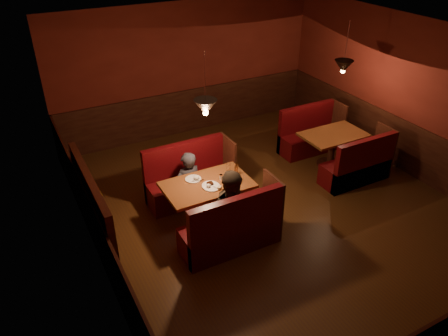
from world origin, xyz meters
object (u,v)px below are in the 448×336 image
main_bench_near (233,232)px  second_table (333,142)px  main_table (208,192)px  main_bench_far (190,181)px  second_bench_near (358,168)px  second_bench_far (309,136)px  diner_b (234,197)px  diner_a (188,171)px

main_bench_near → second_table: bearing=23.6°
main_table → main_bench_far: bearing=88.7°
second_bench_near → second_bench_far: bearing=90.0°
main_bench_far → diner_b: diner_b is taller
second_bench_far → diner_a: bearing=-167.7°
diner_b → second_bench_far: bearing=19.4°
main_bench_far → main_bench_near: (0.00, -1.58, 0.00)m
second_bench_far → main_bench_far: bearing=-171.3°
diner_a → main_bench_far: bearing=-124.9°
main_bench_far → main_bench_near: size_ratio=1.00×
main_bench_near → diner_a: diner_a is taller
main_table → second_bench_near: size_ratio=1.02×
main_table → second_table: (2.99, 0.51, -0.06)m
main_table → second_bench_near: bearing=-4.5°
diner_a → second_bench_far: bearing=-174.2°
main_table → second_bench_near: (3.02, -0.24, -0.26)m
main_bench_near → diner_a: bearing=95.0°
main_bench_far → diner_b: bearing=-84.4°
second_table → main_table: bearing=-170.4°
second_bench_far → second_table: bearing=-92.2°
second_bench_near → diner_b: size_ratio=0.88×
main_table → main_bench_near: main_bench_near is taller
main_bench_near → second_table: main_bench_near is taller
main_bench_near → second_bench_near: (3.00, 0.56, -0.02)m
main_bench_far → main_bench_near: 1.58m
main_bench_near → second_bench_far: (3.00, 2.04, -0.02)m
second_table → diner_a: (-3.09, 0.06, 0.18)m
main_table → second_table: 3.03m
main_bench_near → diner_b: (0.13, 0.22, 0.45)m
second_table → second_bench_far: 0.77m
main_bench_far → diner_b: 1.44m
main_bench_near → second_table: (2.97, 1.30, 0.19)m
main_bench_near → diner_b: size_ratio=0.98×
second_bench_near → main_table: bearing=175.5°
second_bench_near → diner_b: diner_b is taller
diner_b → second_table: bearing=7.8°
second_table → diner_a: 3.10m
second_table → second_bench_far: bearing=87.8°
second_table → diner_b: (-2.84, -1.08, 0.26)m
second_bench_far → main_table: bearing=-157.5°
second_bench_near → diner_a: (-3.12, 0.80, 0.39)m
main_bench_far → main_bench_near: same height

